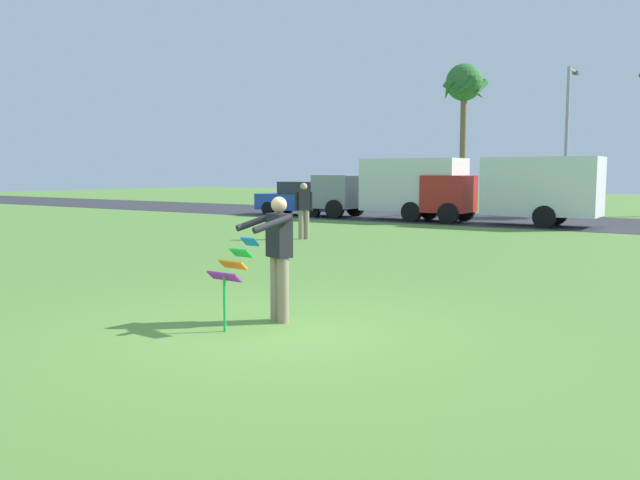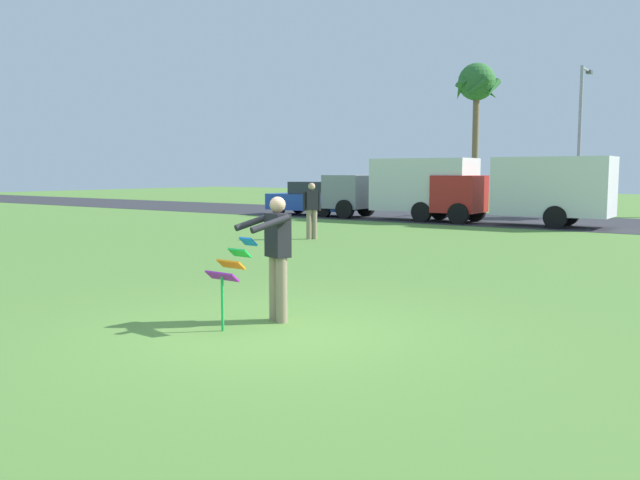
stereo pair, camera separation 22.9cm
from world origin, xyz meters
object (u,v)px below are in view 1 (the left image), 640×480
Objects in this scene: parked_truck_grey_van at (396,187)px; parked_truck_red_cab at (520,189)px; streetlight_pole at (568,131)px; person_kite_flyer at (278,254)px; kite_held at (233,268)px; person_walker_near at (304,209)px; palm_tree_left_near at (464,88)px; parked_car_blue at (301,199)px.

parked_truck_grey_van is 5.37m from parked_truck_red_cab.
streetlight_pole reaches higher than parked_truck_red_cab.
person_kite_flyer reaches higher than kite_held.
kite_held is at bearing -107.95° from person_kite_flyer.
parked_truck_red_cab is at bearing 96.43° from kite_held.
person_kite_flyer is 19.86m from parked_truck_grey_van.
kite_held is at bearing -59.06° from person_walker_near.
palm_tree_left_near is (-6.71, 10.82, 5.39)m from parked_truck_red_cab.
person_kite_flyer is 26.09m from streetlight_pole.
parked_truck_red_cab is at bearing -58.20° from palm_tree_left_near.
person_walker_near is at bearing 123.67° from person_kite_flyer.
kite_held is 0.15× the size of palm_tree_left_near.
person_kite_flyer and person_walker_near have the same top height.
person_kite_flyer is 1.00× the size of person_walker_near.
parked_truck_red_cab is at bearing -89.01° from streetlight_pole.
parked_truck_grey_van is at bearing -124.89° from streetlight_pole.
parked_truck_red_cab is (10.42, -0.00, 0.64)m from parked_car_blue.
parked_truck_grey_van is 0.82× the size of palm_tree_left_near.
parked_car_blue is 5.09m from parked_truck_grey_van.
person_kite_flyer is at bearing -72.70° from palm_tree_left_near.
parked_truck_red_cab is at bearing -0.01° from parked_car_blue.
parked_car_blue is (-12.78, 18.29, -0.18)m from person_kite_flyer.
streetlight_pole is at bearing 36.12° from parked_car_blue.
parked_car_blue is at bearing -108.95° from palm_tree_left_near.
palm_tree_left_near reaches higher than person_walker_near.
person_kite_flyer is 0.73m from kite_held.
palm_tree_left_near is 7.88m from streetlight_pole.
parked_truck_red_cab is at bearing 66.63° from person_walker_near.
streetlight_pole reaches higher than parked_car_blue.
parked_car_blue reaches higher than kite_held.
person_kite_flyer is 31.04m from palm_tree_left_near.
parked_car_blue is 0.63× the size of parked_truck_grey_van.
parked_truck_red_cab is 7.94m from streetlight_pole.
palm_tree_left_near is 4.74× the size of person_walker_near.
parked_truck_grey_van is (5.05, -0.00, 0.64)m from parked_car_blue.
streetlight_pole is at bearing 55.11° from parked_truck_grey_van.
streetlight_pole is at bearing 95.51° from person_kite_flyer.
kite_held is (-0.22, -0.68, -0.14)m from person_kite_flyer.
kite_held is 20.40m from parked_truck_grey_van.
person_kite_flyer is 18.44m from parked_truck_red_cab.
parked_truck_grey_van is at bearing 180.00° from parked_truck_red_cab.
parked_car_blue is at bearing 126.22° from person_walker_near.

